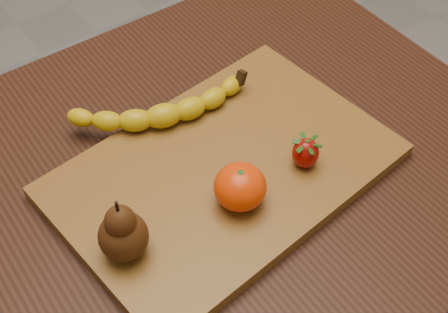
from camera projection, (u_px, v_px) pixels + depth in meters
table at (176, 224)px, 0.93m from camera, size 1.00×0.70×0.76m
cutting_board at (224, 171)px, 0.86m from camera, size 0.48×0.35×0.02m
banana at (163, 116)px, 0.89m from camera, size 0.23×0.13×0.04m
pear at (122, 228)px, 0.73m from camera, size 0.08×0.08×0.10m
mandarin at (240, 187)px, 0.79m from camera, size 0.08×0.08×0.06m
strawberry at (306, 152)px, 0.84m from camera, size 0.04×0.04×0.05m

